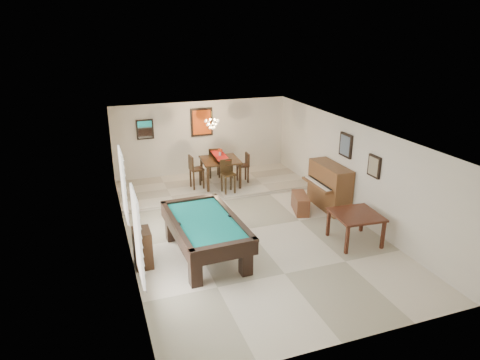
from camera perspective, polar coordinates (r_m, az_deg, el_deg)
ground_plane at (r=11.19m, az=1.04°, el=-6.59°), size 6.00×9.00×0.02m
wall_back at (r=14.77m, az=-5.10°, el=5.45°), size 6.00×0.04×2.60m
wall_front at (r=7.06m, az=14.34°, el=-12.35°), size 6.00×0.04×2.60m
wall_left at (r=10.07m, az=-15.12°, el=-2.27°), size 0.04×9.00×2.60m
wall_right at (r=12.00m, az=14.62°, el=1.39°), size 0.04×9.00×2.60m
ceiling at (r=10.28m, az=1.13°, el=6.52°), size 6.00×9.00×0.04m
dining_step at (r=13.99m, az=-3.64°, el=-0.68°), size 6.00×2.50×0.12m
window_left_front at (r=8.03m, az=-13.51°, el=-7.25°), size 0.06×1.00×1.70m
window_left_rear at (r=10.60m, az=-15.31°, el=-0.58°), size 0.06×1.00×1.70m
pool_table at (r=9.81m, az=-4.62°, el=-7.74°), size 1.55×2.71×0.88m
square_table at (r=10.77m, az=15.07°, el=-6.18°), size 1.15×1.15×0.75m
upright_piano at (r=12.40m, az=11.25°, el=-0.92°), size 0.87×1.55×1.29m
piano_bench at (r=12.20m, az=8.04°, el=-3.08°), size 0.58×0.97×0.51m
apothecary_chest at (r=9.67m, az=-12.85°, el=-8.81°), size 0.37×0.56×0.84m
dining_table at (r=13.70m, az=-2.65°, el=1.32°), size 1.25×1.25×0.97m
flower_vase at (r=13.52m, az=-2.69°, el=3.73°), size 0.16×0.16×0.23m
dining_chair_south at (r=13.05m, az=-1.59°, el=0.46°), size 0.41×0.41×1.02m
dining_chair_north at (r=14.43m, az=-3.50°, el=2.40°), size 0.43×0.43×1.03m
dining_chair_west at (r=13.48m, az=-5.79°, el=1.12°), size 0.43×0.43×1.07m
dining_chair_east at (r=13.94m, az=0.35°, el=1.65°), size 0.38×0.38×0.96m
chandelier at (r=13.34m, az=-3.78°, el=7.88°), size 0.44×0.44×0.60m
back_painting at (r=14.59m, az=-5.13°, el=7.69°), size 0.75×0.06×0.95m
back_mirror at (r=14.27m, az=-12.56°, el=6.60°), size 0.55×0.06×0.65m
right_picture_upper at (r=12.04m, az=13.93°, el=4.51°), size 0.06×0.55×0.65m
right_picture_lower at (r=11.09m, az=17.46°, el=1.75°), size 0.06×0.45×0.55m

